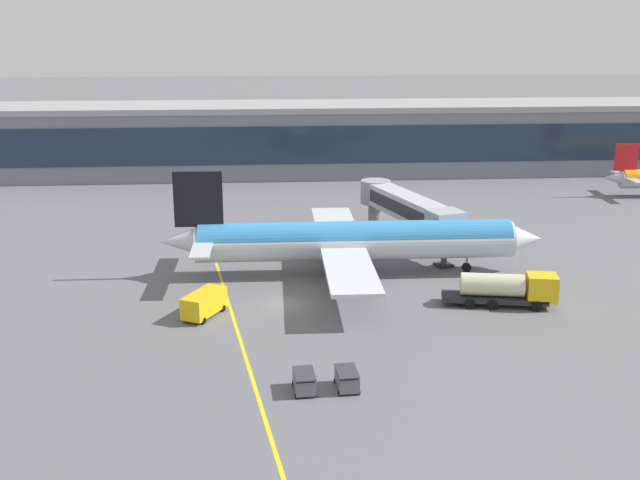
# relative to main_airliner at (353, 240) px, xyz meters

# --- Properties ---
(ground_plane) EXTENTS (700.00, 700.00, 0.00)m
(ground_plane) POSITION_rel_main_airliner_xyz_m (-7.70, -8.84, -3.81)
(ground_plane) COLOR slate
(apron_lead_in_line) EXTENTS (11.92, 79.20, 0.01)m
(apron_lead_in_line) POSITION_rel_main_airliner_xyz_m (-13.32, -6.84, -3.80)
(apron_lead_in_line) COLOR yellow
(apron_lead_in_line) RESTS_ON ground_plane
(terminal_building) EXTENTS (199.55, 17.34, 12.60)m
(terminal_building) POSITION_rel_main_airliner_xyz_m (-25.87, 59.68, 2.51)
(terminal_building) COLOR slate
(terminal_building) RESTS_ON ground_plane
(main_airliner) EXTENTS (41.64, 32.82, 11.56)m
(main_airliner) POSITION_rel_main_airliner_xyz_m (0.00, 0.00, 0.00)
(main_airliner) COLOR silver
(main_airliner) RESTS_ON ground_plane
(jet_bridge) EXTENTS (9.42, 21.33, 6.50)m
(jet_bridge) POSITION_rel_main_airliner_xyz_m (7.75, 11.18, 1.01)
(jet_bridge) COLOR #B2B7BC
(jet_bridge) RESTS_ON ground_plane
(fuel_tanker) EXTENTS (11.08, 4.48, 3.25)m
(fuel_tanker) POSITION_rel_main_airliner_xyz_m (13.69, -10.86, -2.06)
(fuel_tanker) COLOR #232326
(fuel_tanker) RESTS_ON ground_plane
(crew_van) EXTENTS (4.19, 5.40, 2.30)m
(crew_van) POSITION_rel_main_airliner_xyz_m (-15.19, -11.21, -2.49)
(crew_van) COLOR yellow
(crew_van) RESTS_ON ground_plane
(baggage_cart_0) EXTENTS (1.76, 2.74, 1.48)m
(baggage_cart_0) POSITION_rel_main_airliner_xyz_m (-6.81, -27.18, -3.02)
(baggage_cart_0) COLOR #595B60
(baggage_cart_0) RESTS_ON ground_plane
(baggage_cart_1) EXTENTS (1.76, 2.74, 1.48)m
(baggage_cart_1) POSITION_rel_main_airliner_xyz_m (-3.61, -26.99, -3.02)
(baggage_cart_1) COLOR #595B60
(baggage_cart_1) RESTS_ON ground_plane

